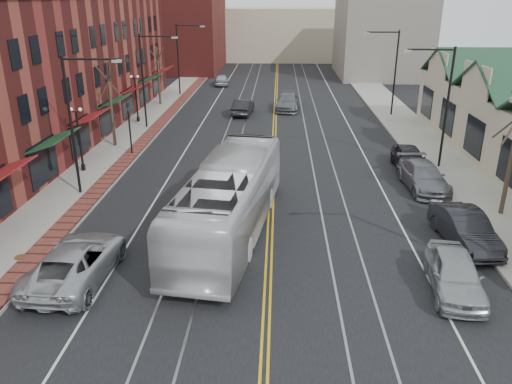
# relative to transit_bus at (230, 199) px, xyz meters

# --- Properties ---
(sidewalk_left) EXTENTS (4.00, 120.00, 0.15)m
(sidewalk_left) POSITION_rel_transit_bus_xyz_m (-10.00, 8.85, -1.79)
(sidewalk_left) COLOR gray
(sidewalk_left) RESTS_ON ground
(sidewalk_right) EXTENTS (4.00, 120.00, 0.15)m
(sidewalk_right) POSITION_rel_transit_bus_xyz_m (14.00, 8.85, -1.79)
(sidewalk_right) COLOR gray
(sidewalk_right) RESTS_ON ground
(building_left) EXTENTS (10.00, 50.00, 11.00)m
(building_left) POSITION_rel_transit_bus_xyz_m (-17.00, 15.85, 3.63)
(building_left) COLOR maroon
(building_left) RESTS_ON ground
(backdrop_left) EXTENTS (14.00, 18.00, 14.00)m
(backdrop_left) POSITION_rel_transit_bus_xyz_m (-14.00, 58.85, 5.13)
(backdrop_left) COLOR maroon
(backdrop_left) RESTS_ON ground
(backdrop_mid) EXTENTS (22.00, 14.00, 9.00)m
(backdrop_mid) POSITION_rel_transit_bus_xyz_m (2.00, 73.85, 2.63)
(backdrop_mid) COLOR #B8A58E
(backdrop_mid) RESTS_ON ground
(backdrop_right) EXTENTS (12.00, 16.00, 11.00)m
(backdrop_right) POSITION_rel_transit_bus_xyz_m (17.00, 53.85, 3.63)
(backdrop_right) COLOR slate
(backdrop_right) RESTS_ON ground
(streetlight_l_1) EXTENTS (3.33, 0.25, 8.00)m
(streetlight_l_1) POSITION_rel_transit_bus_xyz_m (-9.05, 4.85, 3.16)
(streetlight_l_1) COLOR black
(streetlight_l_1) RESTS_ON sidewalk_left
(streetlight_l_2) EXTENTS (3.33, 0.25, 8.00)m
(streetlight_l_2) POSITION_rel_transit_bus_xyz_m (-9.05, 20.85, 3.16)
(streetlight_l_2) COLOR black
(streetlight_l_2) RESTS_ON sidewalk_left
(streetlight_l_3) EXTENTS (3.33, 0.25, 8.00)m
(streetlight_l_3) POSITION_rel_transit_bus_xyz_m (-9.05, 36.85, 3.16)
(streetlight_l_3) COLOR black
(streetlight_l_3) RESTS_ON sidewalk_left
(streetlight_r_1) EXTENTS (3.33, 0.25, 8.00)m
(streetlight_r_1) POSITION_rel_transit_bus_xyz_m (13.05, 10.85, 3.16)
(streetlight_r_1) COLOR black
(streetlight_r_1) RESTS_ON sidewalk_right
(streetlight_r_2) EXTENTS (3.33, 0.25, 8.00)m
(streetlight_r_2) POSITION_rel_transit_bus_xyz_m (13.05, 26.85, 3.16)
(streetlight_r_2) COLOR black
(streetlight_r_2) RESTS_ON sidewalk_right
(lamppost_l_2) EXTENTS (0.84, 0.28, 4.27)m
(lamppost_l_2) POSITION_rel_transit_bus_xyz_m (-10.80, 8.85, 0.34)
(lamppost_l_2) COLOR black
(lamppost_l_2) RESTS_ON sidewalk_left
(lamppost_l_3) EXTENTS (0.84, 0.28, 4.27)m
(lamppost_l_3) POSITION_rel_transit_bus_xyz_m (-10.80, 22.85, 0.34)
(lamppost_l_3) COLOR black
(lamppost_l_3) RESTS_ON sidewalk_left
(tree_left_near) EXTENTS (1.78, 1.37, 6.48)m
(tree_left_near) POSITION_rel_transit_bus_xyz_m (-10.50, 14.85, 1.65)
(tree_left_near) COLOR #382B21
(tree_left_near) RESTS_ON sidewalk_left
(tree_left_far) EXTENTS (1.66, 1.28, 6.02)m
(tree_left_far) POSITION_rel_transit_bus_xyz_m (-10.50, 30.85, 1.41)
(tree_left_far) COLOR #382B21
(tree_left_far) RESTS_ON sidewalk_left
(manhole_far) EXTENTS (0.60, 0.60, 0.02)m
(manhole_far) POSITION_rel_transit_bus_xyz_m (-9.20, -3.15, -1.71)
(manhole_far) COLOR #592D19
(manhole_far) RESTS_ON sidewalk_left
(traffic_signal) EXTENTS (0.18, 0.15, 3.80)m
(traffic_signal) POSITION_rel_transit_bus_xyz_m (-8.60, 12.85, 0.48)
(traffic_signal) COLOR black
(traffic_signal) RESTS_ON sidewalk_left
(transit_bus) EXTENTS (4.94, 13.70, 3.73)m
(transit_bus) POSITION_rel_transit_bus_xyz_m (0.00, 0.00, 0.00)
(transit_bus) COLOR silver
(transit_bus) RESTS_ON ground
(parked_suv) EXTENTS (3.04, 6.15, 1.68)m
(parked_suv) POSITION_rel_transit_bus_xyz_m (-6.02, -4.59, -1.03)
(parked_suv) COLOR #B1B4B8
(parked_suv) RESTS_ON ground
(parked_car_a) EXTENTS (2.40, 4.89, 1.60)m
(parked_car_a) POSITION_rel_transit_bus_xyz_m (9.50, -4.81, -1.06)
(parked_car_a) COLOR #A2A6A9
(parked_car_a) RESTS_ON ground
(parked_car_b) EXTENTS (2.22, 5.15, 1.65)m
(parked_car_b) POSITION_rel_transit_bus_xyz_m (11.30, -0.63, -1.04)
(parked_car_b) COLOR black
(parked_car_b) RESTS_ON ground
(parked_car_c) EXTENTS (2.54, 5.56, 1.58)m
(parked_car_c) POSITION_rel_transit_bus_xyz_m (11.30, 6.81, -1.08)
(parked_car_c) COLOR slate
(parked_car_c) RESTS_ON ground
(parked_car_d) EXTENTS (2.00, 4.75, 1.60)m
(parked_car_d) POSITION_rel_transit_bus_xyz_m (11.30, 10.44, -1.06)
(parked_car_d) COLOR black
(parked_car_d) RESTS_ON ground
(distant_car_left) EXTENTS (2.07, 4.82, 1.54)m
(distant_car_left) POSITION_rel_transit_bus_xyz_m (-1.22, 26.75, -1.09)
(distant_car_left) COLOR black
(distant_car_left) RESTS_ON ground
(distant_car_right) EXTENTS (2.72, 5.79, 1.63)m
(distant_car_right) POSITION_rel_transit_bus_xyz_m (3.27, 29.23, -1.05)
(distant_car_right) COLOR slate
(distant_car_right) RESTS_ON ground
(distant_car_far) EXTENTS (2.23, 4.57, 1.50)m
(distant_car_far) POSITION_rel_transit_bus_xyz_m (-5.29, 44.04, -1.11)
(distant_car_far) COLOR #AEAFB5
(distant_car_far) RESTS_ON ground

